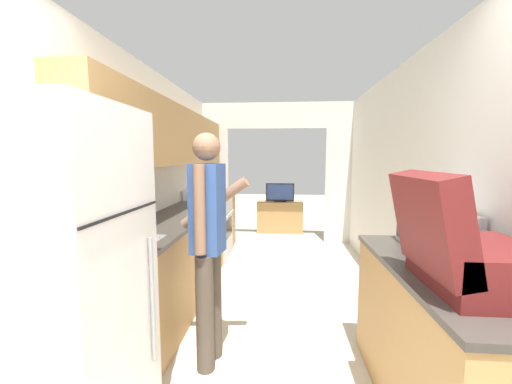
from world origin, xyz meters
name	(u,v)px	position (x,y,z in m)	size (l,w,h in m)	color
wall_left	(146,163)	(-1.28, 2.19, 1.48)	(0.38, 7.16, 2.50)	silver
wall_right	(436,193)	(1.36, 1.78, 1.25)	(0.06, 7.16, 2.50)	silver
wall_far_with_doorway	(276,162)	(0.00, 4.79, 1.45)	(3.05, 0.06, 2.50)	silver
counter_left	(182,253)	(-1.03, 2.50, 0.46)	(0.62, 3.79, 0.92)	#B2844C
counter_right	(442,345)	(1.03, 0.90, 0.46)	(0.62, 1.48, 0.92)	#B2844C
refrigerator	(60,291)	(-0.98, 0.50, 0.89)	(0.72, 0.71, 1.78)	white
range_oven	(209,227)	(-1.02, 3.79, 0.47)	(0.66, 0.76, 1.06)	#B7B7BC
person	(208,243)	(-0.43, 1.29, 0.92)	(0.55, 0.41, 1.71)	#4C4238
suitcase	(462,251)	(0.94, 0.62, 1.10)	(0.58, 0.58, 0.55)	#5B1919
microwave	(436,230)	(1.13, 1.28, 1.05)	(0.35, 0.50, 0.26)	#B7B7BC
tv_cabinet	(280,217)	(0.07, 5.51, 0.32)	(0.93, 0.42, 0.64)	#B2844C
television	(280,193)	(0.07, 5.47, 0.82)	(0.57, 0.16, 0.38)	black
knife	(216,194)	(-1.00, 4.29, 0.93)	(0.17, 0.30, 0.02)	#B7B7BC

